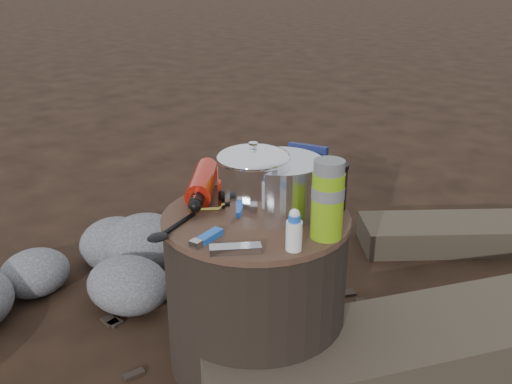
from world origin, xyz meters
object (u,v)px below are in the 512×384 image
Objects in this scene: fuel_bottle at (203,183)px; travel_mug at (332,186)px; log_main at (512,328)px; camping_pot at (253,181)px; thermos at (328,200)px; stump at (256,290)px.

travel_mug is at bearing -12.34° from fuel_bottle.
fuel_bottle is (-0.71, -0.44, 0.38)m from log_main.
fuel_bottle is (-0.18, 0.01, -0.05)m from camping_pot.
camping_pot is 0.20m from thermos.
log_main is 0.82m from camping_pot.
fuel_bottle is 1.55× the size of thermos.
log_main is at bearing 36.37° from travel_mug.
thermos is (-0.33, -0.45, 0.44)m from log_main.
fuel_bottle is (-0.19, 0.02, 0.24)m from stump.
travel_mug is (0.13, 0.15, -0.03)m from camping_pot.
fuel_bottle reaches higher than log_main.
camping_pot is (-0.53, -0.45, 0.43)m from log_main.
camping_pot is 0.96× the size of thermos.
stump is 0.36m from thermos.
log_main is at bearing 41.13° from stump.
thermos is at bearing -92.19° from log_main.
travel_mug is (-0.08, 0.15, -0.03)m from thermos.
log_main is at bearing 40.22° from camping_pot.
camping_pot reaches higher than fuel_bottle.
camping_pot is at bearing 159.42° from stump.
stump reaches higher than log_main.
fuel_bottle is at bearing -114.23° from log_main.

